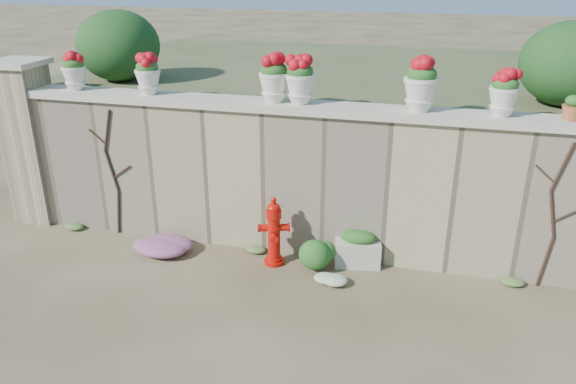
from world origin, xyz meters
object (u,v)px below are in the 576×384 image
(fire_hydrant, at_px, (274,231))
(terracotta_pot, at_px, (573,109))
(planter_box, at_px, (358,249))
(urn_pot_0, at_px, (74,71))

(fire_hydrant, height_order, terracotta_pot, terracotta_pot)
(fire_hydrant, bearing_deg, planter_box, -4.57)
(fire_hydrant, relative_size, planter_box, 1.47)
(fire_hydrant, distance_m, planter_box, 1.15)
(fire_hydrant, bearing_deg, terracotta_pot, -9.60)
(planter_box, distance_m, terracotta_pot, 3.09)
(urn_pot_0, height_order, terracotta_pot, urn_pot_0)
(planter_box, height_order, terracotta_pot, terracotta_pot)
(urn_pot_0, xyz_separation_m, terracotta_pot, (6.48, 0.00, -0.13))
(planter_box, relative_size, urn_pot_0, 1.25)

